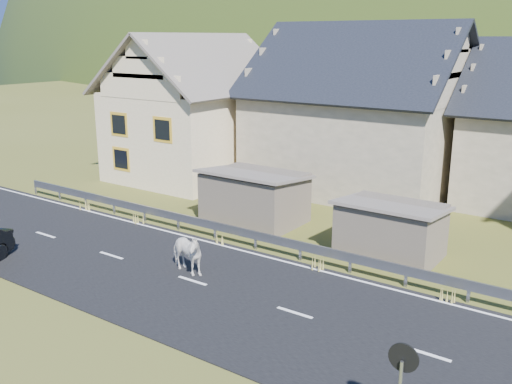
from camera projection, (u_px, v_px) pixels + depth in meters
The scene contains 11 objects.
ground at pixel (192, 282), 19.09m from camera, with size 160.00×160.00×0.00m, color #474A16.
road at pixel (192, 281), 19.08m from camera, with size 60.00×7.00×0.04m, color black.
lane_markings at pixel (192, 281), 19.08m from camera, with size 60.00×6.60×0.01m, color silver.
guardrail at pixel (255, 236), 21.85m from camera, with size 28.10×0.09×0.75m.
shed_left at pixel (255, 198), 25.04m from camera, with size 4.30×3.30×2.40m, color #6C5E50.
shed_right at pixel (391, 231), 21.09m from camera, with size 3.80×2.90×2.20m, color #6C5E50.
house_cream at pixel (196, 101), 32.96m from camera, with size 7.80×9.80×8.30m.
house_stone_a at pixel (362, 101), 30.29m from camera, with size 10.80×9.80×8.90m.
conifer_patch at pixel (322, 45), 134.90m from camera, with size 76.00×50.00×28.00m, color black.
horse at pixel (185, 252), 19.54m from camera, with size 1.77×0.81×1.50m, color white.
traffic_mirror at pixel (402, 371), 11.13m from camera, with size 0.62×0.17×2.22m.
Camera 1 is at (11.83, -13.23, 7.93)m, focal length 40.00 mm.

